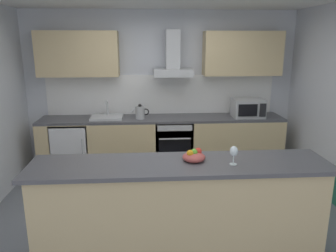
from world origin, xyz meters
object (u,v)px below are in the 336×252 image
at_px(refrigerator, 73,148).
at_px(fruit_bowl, 194,156).
at_px(kettle, 140,112).
at_px(range_hood, 173,62).
at_px(oven, 173,144).
at_px(sink, 107,117).
at_px(microwave, 248,108).
at_px(wine_glass, 234,152).

bearing_deg(refrigerator, fruit_bowl, -52.98).
relative_size(refrigerator, kettle, 2.94).
bearing_deg(refrigerator, range_hood, 4.60).
distance_m(oven, sink, 1.17).
bearing_deg(sink, oven, -0.59).
bearing_deg(kettle, fruit_bowl, -75.78).
distance_m(oven, fruit_bowl, 2.27).
bearing_deg(microwave, wine_glass, -110.40).
height_order(refrigerator, microwave, microwave).
height_order(refrigerator, wine_glass, wine_glass).
height_order(sink, wine_glass, sink).
bearing_deg(wine_glass, fruit_bowl, 159.80).
height_order(oven, range_hood, range_hood).
height_order(oven, kettle, kettle).
distance_m(oven, range_hood, 1.33).
xyz_separation_m(kettle, wine_glass, (0.90, -2.30, 0.10)).
xyz_separation_m(oven, refrigerator, (-1.64, -0.00, -0.03)).
distance_m(kettle, wine_glass, 2.47).
xyz_separation_m(refrigerator, fruit_bowl, (1.66, -2.20, 0.60)).
distance_m(oven, kettle, 0.77).
bearing_deg(wine_glass, kettle, 111.37).
distance_m(kettle, range_hood, 0.96).
distance_m(microwave, range_hood, 1.43).
relative_size(microwave, range_hood, 0.69).
bearing_deg(fruit_bowl, wine_glass, -20.20).
height_order(microwave, sink, microwave).
relative_size(sink, range_hood, 0.69).
bearing_deg(oven, fruit_bowl, -89.65).
xyz_separation_m(sink, wine_glass, (1.43, -2.34, 0.18)).
relative_size(microwave, sink, 1.00).
relative_size(oven, kettle, 2.77).
relative_size(wine_glass, fruit_bowl, 0.81).
height_order(kettle, wine_glass, wine_glass).
bearing_deg(refrigerator, wine_glass, -49.22).
xyz_separation_m(refrigerator, wine_glass, (2.01, -2.33, 0.68)).
xyz_separation_m(oven, sink, (-1.07, 0.01, 0.47)).
height_order(microwave, wine_glass, microwave).
bearing_deg(microwave, sink, 179.03).
xyz_separation_m(sink, fruit_bowl, (1.08, -2.21, 0.10)).
distance_m(refrigerator, range_hood, 2.14).
height_order(refrigerator, kettle, kettle).
relative_size(oven, refrigerator, 0.94).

